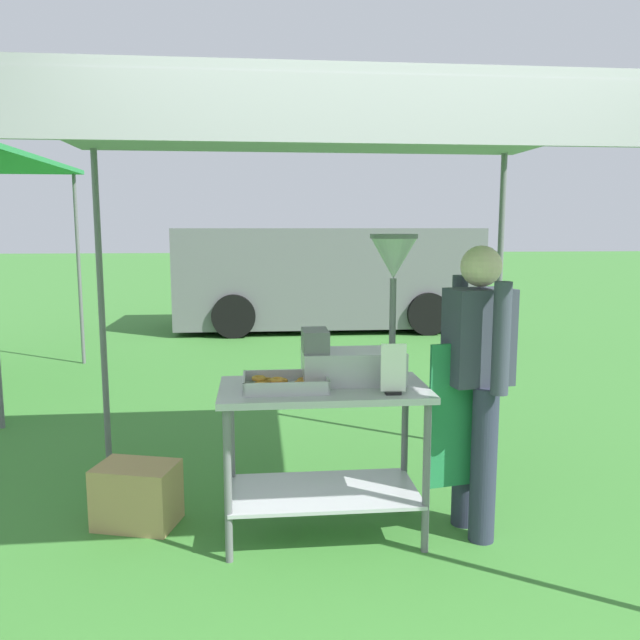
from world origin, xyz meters
name	(u,v)px	position (x,y,z in m)	size (l,w,h in m)	color
ground_plane	(299,356)	(0.00, 6.00, 0.00)	(70.00, 70.00, 0.00)	#3D7F33
stall_canopy	(322,132)	(-0.19, 1.11, 2.20)	(3.08, 2.33, 2.28)	slate
donut_cart	(324,428)	(-0.19, 1.02, 0.62)	(1.13, 0.59, 0.85)	#B7B7BC
donut_tray	(285,385)	(-0.40, 0.99, 0.87)	(0.45, 0.31, 0.07)	#B7B7BC
donut_fryer	(363,329)	(0.03, 1.09, 1.15)	(0.63, 0.28, 0.82)	#B7B7BC
menu_sign	(393,373)	(0.15, 0.82, 0.97)	(0.13, 0.05, 0.27)	black
vendor	(476,376)	(0.64, 0.96, 0.90)	(0.46, 0.54, 1.61)	#2D3347
supply_crate	(137,495)	(-1.25, 1.24, 0.18)	(0.51, 0.41, 0.36)	tan
van_grey	(325,276)	(0.62, 8.44, 0.88)	(4.98, 2.15, 1.69)	slate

